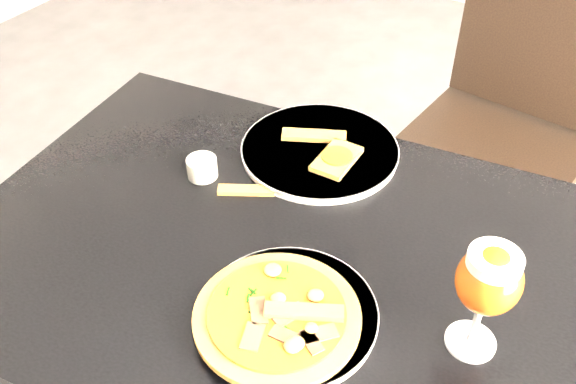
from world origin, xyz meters
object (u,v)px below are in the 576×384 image
Objects in this scene: chair_far at (503,126)px; pizza at (278,315)px; dining_table at (296,289)px; beer_glass at (489,281)px.

pizza is at bearing -88.64° from chair_far.
dining_table is at bearing 110.80° from pizza.
dining_table is 6.69× the size of beer_glass.
chair_far reaches higher than pizza.
dining_table is 1.31× the size of chair_far.
beer_glass reaches higher than pizza.
dining_table is at bearing 176.79° from beer_glass.
chair_far reaches higher than beer_glass.
pizza is at bearing -154.63° from beer_glass.
chair_far is at bearing 74.58° from dining_table.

